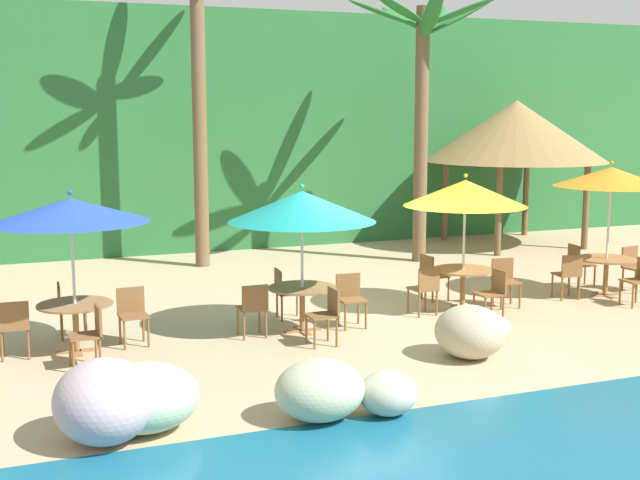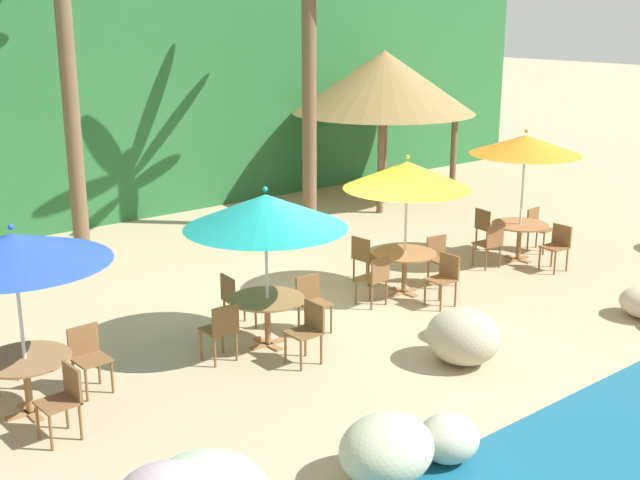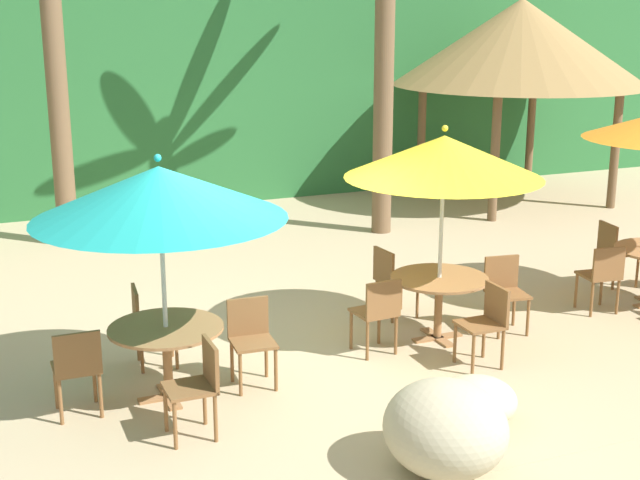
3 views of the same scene
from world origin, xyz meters
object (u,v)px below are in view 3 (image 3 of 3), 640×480
at_px(chair_yellow_left, 378,310).
at_px(chair_teal_inland, 147,320).
at_px(chair_teal_left, 77,366).
at_px(palapa_hut, 520,43).
at_px(chair_yellow_inland, 391,277).
at_px(chair_teal_right, 199,382).
at_px(chair_yellow_seaward, 505,288).
at_px(umbrella_yellow, 444,157).
at_px(dining_table_teal, 166,339).
at_px(dining_table_yellow, 439,288).
at_px(umbrella_teal, 159,193).
at_px(chair_yellow_right, 487,319).
at_px(chair_orange_left, 603,274).
at_px(chair_teal_seaward, 251,335).
at_px(chair_orange_inland, 614,249).

bearing_deg(chair_yellow_left, chair_teal_inland, 164.56).
relative_size(chair_teal_left, palapa_hut, 0.18).
bearing_deg(chair_teal_inland, chair_yellow_inland, 6.49).
bearing_deg(chair_yellow_inland, palapa_hut, 44.03).
distance_m(chair_teal_right, chair_yellow_seaward, 4.13).
bearing_deg(umbrella_yellow, chair_teal_right, -158.64).
relative_size(dining_table_teal, dining_table_yellow, 1.00).
xyz_separation_m(chair_teal_right, chair_yellow_inland, (2.93, 2.05, 0.00)).
height_order(umbrella_teal, dining_table_yellow, umbrella_teal).
height_order(chair_yellow_inland, chair_yellow_right, same).
bearing_deg(chair_yellow_inland, dining_table_teal, -158.31).
xyz_separation_m(umbrella_teal, chair_teal_left, (-0.85, -0.09, -1.53)).
relative_size(umbrella_yellow, chair_yellow_seaward, 2.81).
distance_m(dining_table_yellow, chair_orange_left, 2.28).
bearing_deg(chair_yellow_seaward, dining_table_teal, -175.38).
height_order(chair_teal_inland, chair_yellow_right, same).
bearing_deg(chair_teal_left, chair_orange_left, 3.85).
relative_size(chair_teal_seaward, chair_orange_inland, 1.00).
xyz_separation_m(chair_teal_seaward, palapa_hut, (7.34, 6.17, 2.46)).
bearing_deg(chair_yellow_inland, chair_orange_left, -19.41).
bearing_deg(chair_orange_inland, chair_teal_seaward, -168.26).
bearing_deg(chair_teal_left, chair_teal_inland, 48.38).
distance_m(chair_yellow_seaward, chair_orange_left, 1.42).
xyz_separation_m(chair_teal_left, chair_yellow_seaward, (4.89, 0.42, 0.00)).
relative_size(chair_teal_left, chair_yellow_seaward, 1.00).
height_order(umbrella_teal, dining_table_teal, umbrella_teal).
distance_m(chair_yellow_seaward, chair_orange_inland, 2.45).
xyz_separation_m(chair_yellow_inland, palapa_hut, (5.18, 5.00, 2.46)).
relative_size(chair_yellow_left, palapa_hut, 0.18).
bearing_deg(dining_table_yellow, umbrella_teal, -173.52).
relative_size(chair_teal_right, chair_orange_left, 1.00).
bearing_deg(dining_table_yellow, chair_yellow_seaward, -2.35).
height_order(chair_teal_right, dining_table_yellow, chair_teal_right).
distance_m(dining_table_yellow, chair_yellow_inland, 0.86).
height_order(umbrella_teal, chair_teal_seaward, umbrella_teal).
xyz_separation_m(chair_teal_inland, chair_yellow_seaward, (4.05, -0.53, 0.00)).
distance_m(chair_teal_left, chair_yellow_right, 4.15).
xyz_separation_m(chair_yellow_inland, chair_yellow_left, (-0.67, -1.00, 0.00)).
bearing_deg(chair_yellow_seaward, chair_yellow_left, -175.83).
height_order(chair_orange_inland, palapa_hut, palapa_hut).
height_order(chair_teal_inland, umbrella_yellow, umbrella_yellow).
relative_size(chair_yellow_seaward, chair_yellow_inland, 1.00).
height_order(chair_teal_right, chair_orange_left, same).
bearing_deg(chair_orange_left, dining_table_teal, -176.49).
bearing_deg(dining_table_yellow, palapa_hut, 49.42).
height_order(dining_table_teal, chair_orange_left, chair_orange_left).
height_order(chair_teal_seaward, chair_orange_left, same).
height_order(chair_teal_left, chair_orange_left, same).
bearing_deg(chair_teal_seaward, chair_teal_left, -175.92).
xyz_separation_m(chair_teal_seaward, chair_yellow_right, (2.42, -0.52, 0.00)).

